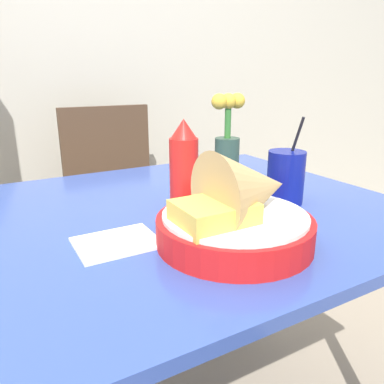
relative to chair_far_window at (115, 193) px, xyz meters
The scene contains 8 objects.
wall_window 0.84m from the chair_far_window, 105.17° to the left, with size 7.00×0.06×2.60m.
dining_table 0.81m from the chair_far_window, 96.78° to the right, with size 1.07×0.89×0.74m.
chair_far_window is the anchor object (origin of this frame).
food_basket 1.07m from the chair_far_window, 94.84° to the right, with size 0.30×0.30×0.18m.
ketchup_bottle 0.86m from the chair_far_window, 95.79° to the right, with size 0.07×0.07×0.21m.
drink_cup 0.94m from the chair_far_window, 79.93° to the right, with size 0.09×0.09×0.22m.
flower_vase 0.69m from the chair_far_window, 71.23° to the right, with size 0.12×0.08×0.26m.
napkin 0.99m from the chair_far_window, 107.55° to the right, with size 0.15×0.12×0.01m.
Camera 1 is at (-0.39, -0.76, 1.05)m, focal length 35.00 mm.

